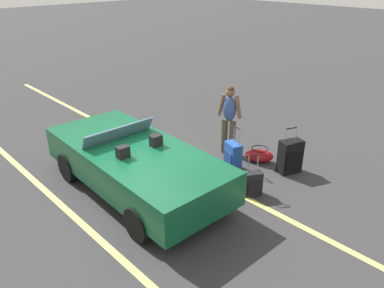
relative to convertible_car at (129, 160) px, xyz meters
name	(u,v)px	position (x,y,z in m)	size (l,w,h in m)	color
ground_plane	(137,190)	(-0.21, 0.01, -0.59)	(80.00, 80.00, 0.00)	#333335
lot_line_near	(186,167)	(-0.21, -1.34, -0.59)	(18.00, 0.12, 0.01)	#EAE066
lot_line_mid	(76,218)	(-0.21, 1.36, -0.59)	(18.00, 0.12, 0.01)	#EAE066
convertible_car	(129,160)	(0.00, 0.00, 0.00)	(4.20, 1.94, 1.24)	#0F4C2D
suitcase_large_black	(290,157)	(-1.89, -2.82, -0.22)	(0.44, 0.55, 1.01)	black
suitcase_medium_bright	(233,156)	(-0.95, -2.04, -0.28)	(0.46, 0.37, 0.98)	#1E479E
suitcase_small_carryon	(253,183)	(-1.91, -1.52, -0.34)	(0.35, 0.39, 0.85)	black
duffel_bag	(259,155)	(-1.16, -2.73, -0.43)	(0.69, 0.62, 0.34)	red
traveler_person	(229,116)	(-0.36, -2.56, 0.34)	(0.59, 0.32, 1.65)	#4C3F2D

